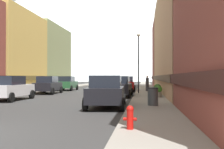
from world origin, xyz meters
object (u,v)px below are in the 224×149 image
Objects in this scene: streetlamp_right at (138,54)px; car_right_0 at (106,91)px; car_right_2 at (126,84)px; car_left_1 at (10,88)px; car_left_3 at (67,83)px; car_left_2 at (48,85)px; fire_hydrant_near at (130,117)px; trash_bin_right at (153,96)px; potted_plant_2 at (159,91)px; pedestrian_0 at (147,84)px; potted_plant_1 at (157,89)px; car_right_1 at (120,86)px.

car_right_0 is at bearing -97.54° from streetlamp_right.
car_right_2 is 6.49m from streetlamp_right.
car_right_2 is at bearing 60.32° from car_left_1.
streetlamp_right is at bearing -37.42° from car_left_3.
car_right_0 is 1.01× the size of car_right_2.
car_left_2 is (0.00, 7.92, 0.00)m from car_left_1.
car_left_1 is 6.27× the size of fire_hydrant_near.
fire_hydrant_near is at bearing -97.37° from trash_bin_right.
trash_bin_right is 6.33m from potted_plant_2.
car_left_2 is 12.06m from potted_plant_2.
trash_bin_right is at bearing -89.63° from pedestrian_0.
car_left_2 is 20.80m from fire_hydrant_near.
car_left_3 is 7.75m from car_right_2.
car_left_3 is at bearing 135.90° from potted_plant_1.
pedestrian_0 reaches higher than car_right_2.
pedestrian_0 reaches higher than potted_plant_1.
car_left_3 is at bearing 162.59° from pedestrian_0.
pedestrian_0 is at bearing 76.84° from streetlamp_right.
potted_plant_1 is at bearing 68.76° from car_right_0.
potted_plant_1 is (1.55, 15.08, 0.18)m from fire_hydrant_near.
car_right_2 is at bearing 109.65° from potted_plant_1.
streetlamp_right is (-1.00, 11.59, 3.34)m from trash_bin_right.
car_right_2 reaches higher than potted_plant_2.
car_right_1 is at bearing -53.49° from car_left_3.
trash_bin_right reaches higher than potted_plant_1.
car_right_0 reaches higher than potted_plant_2.
car_left_1 is at bearing 130.84° from fire_hydrant_near.
pedestrian_0 reaches higher than car_left_1.
car_left_3 is 1.00× the size of car_right_1.
potted_plant_2 is at bearing -85.31° from pedestrian_0.
car_right_1 is at bearing 176.41° from potted_plant_1.
car_left_3 is 1.01× the size of car_right_2.
car_right_2 is (7.60, 5.42, 0.00)m from car_left_2.
car_right_2 reaches higher than trash_bin_right.
car_right_1 is 7.52m from pedestrian_0.
car_left_3 is at bearing 131.31° from potted_plant_2.
pedestrian_0 reaches higher than car_left_3.
pedestrian_0 is (10.05, 3.77, 0.03)m from car_left_2.
car_right_0 is at bearing -57.14° from car_left_2.
car_right_2 is at bearing 98.49° from trash_bin_right.
car_left_3 is (-0.00, 6.92, 0.00)m from car_left_2.
trash_bin_right is at bearing -48.98° from car_left_2.
streetlamp_right is (-0.10, 18.55, 3.46)m from fire_hydrant_near.
car_right_1 reaches higher than potted_plant_1.
pedestrian_0 reaches higher than car_right_0.
streetlamp_right is at bearing 90.31° from fire_hydrant_near.
car_left_2 reaches higher than potted_plant_1.
streetlamp_right is at bearing 82.46° from car_right_0.
car_left_1 is 4.51× the size of trash_bin_right.
streetlamp_right is at bearing 64.58° from car_right_1.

